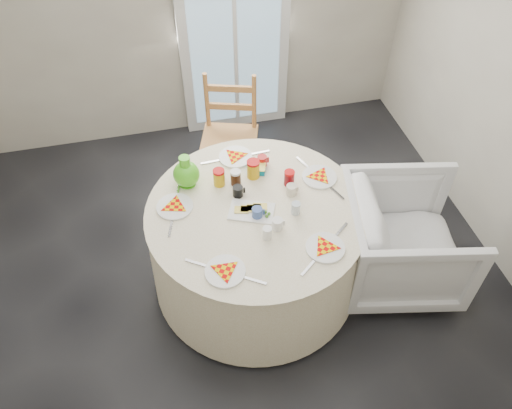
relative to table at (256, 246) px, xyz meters
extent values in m
plane|color=black|center=(-0.15, -0.03, -0.38)|extent=(4.00, 4.00, 0.00)
cube|color=#BCB5A3|center=(-0.15, 1.97, 0.93)|extent=(4.00, 0.02, 2.60)
cube|color=silver|center=(0.25, 1.92, 0.68)|extent=(1.00, 0.08, 2.10)
cylinder|color=white|center=(0.00, 0.00, 0.00)|extent=(1.50, 1.50, 0.76)
imported|color=silver|center=(1.03, -0.20, 0.02)|extent=(0.94, 0.98, 0.86)
cube|color=#0477A0|center=(0.09, 0.35, 0.41)|extent=(0.15, 0.13, 0.05)
camera|label=1|loc=(-0.51, -2.16, 2.76)|focal=35.00mm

